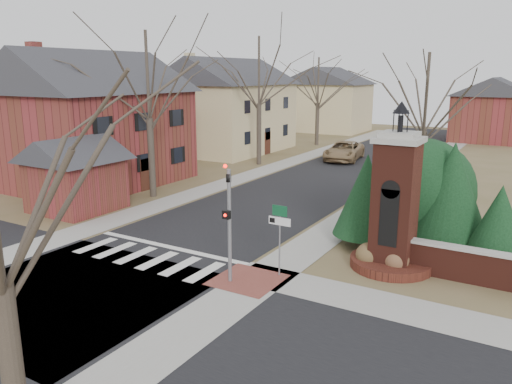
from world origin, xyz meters
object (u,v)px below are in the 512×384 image
Objects in this scene: pickup_truck at (344,151)px; distant_car at (419,142)px; brick_gate_monument at (394,214)px; traffic_signal_pole at (229,214)px; sign_post at (279,226)px.

pickup_truck is 11.48m from distant_car.
brick_gate_monument is at bearing 100.80° from distant_car.
pickup_truck is at bearing 102.34° from traffic_signal_pole.
traffic_signal_pole is 6.47m from brick_gate_monument.
pickup_truck is (-5.90, 26.97, -1.77)m from traffic_signal_pole.
traffic_signal_pole is 0.69× the size of brick_gate_monument.
brick_gate_monument is at bearing -72.96° from pickup_truck.
brick_gate_monument is (4.70, 4.42, -0.42)m from traffic_signal_pole.
traffic_signal_pole reaches higher than pickup_truck.
traffic_signal_pole reaches higher than distant_car.
pickup_truck is (-10.60, 22.55, -1.35)m from brick_gate_monument.
traffic_signal_pole is 37.84m from distant_car.
sign_post reaches higher than pickup_truck.
traffic_signal_pole is 0.77× the size of pickup_truck.
pickup_truck is at bearing 69.36° from distant_car.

